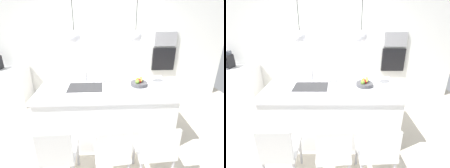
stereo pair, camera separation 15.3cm
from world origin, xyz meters
TOP-DOWN VIEW (x-y plane):
  - floor at (0.00, 0.00)m, footprint 6.60×6.60m
  - back_wall at (0.00, 1.65)m, footprint 6.00×0.10m
  - kitchen_island at (0.00, 0.00)m, footprint 2.18×1.02m
  - sink_basin at (-0.34, 0.00)m, footprint 0.56×0.40m
  - faucet at (-0.34, 0.21)m, footprint 0.02×0.17m
  - fruit_bowl at (0.55, 0.03)m, footprint 0.28×0.28m
  - side_counter at (-2.40, 1.28)m, footprint 1.10×0.60m
  - microwave at (1.48, 1.58)m, footprint 0.54×0.08m
  - oven at (1.48, 1.58)m, footprint 0.56×0.08m
  - chair_near at (-0.61, -0.95)m, footprint 0.43×0.46m
  - chair_middle at (0.05, -0.96)m, footprint 0.47×0.49m
  - chair_far at (0.59, -0.95)m, footprint 0.49×0.47m
  - pendant_light_left at (-0.45, 0.00)m, footprint 0.18×0.18m
  - pendant_light_right at (0.45, 0.00)m, footprint 0.18×0.18m

SIDE VIEW (x-z plane):
  - floor at x=0.00m, z-range 0.00..0.00m
  - side_counter at x=-2.40m, z-range 0.00..0.88m
  - kitchen_island at x=0.00m, z-range 0.00..0.95m
  - chair_middle at x=0.05m, z-range 0.05..0.93m
  - chair_far at x=0.59m, z-range 0.06..0.93m
  - chair_near at x=-0.61m, z-range 0.06..0.94m
  - sink_basin at x=-0.34m, z-range 0.93..0.95m
  - fruit_bowl at x=0.55m, z-range 0.92..1.06m
  - oven at x=1.48m, z-range 0.72..1.28m
  - faucet at x=-0.34m, z-range 0.98..1.20m
  - back_wall at x=0.00m, z-range 0.00..2.60m
  - microwave at x=1.48m, z-range 1.33..1.67m
  - pendant_light_left at x=-0.45m, z-range 1.37..2.15m
  - pendant_light_right at x=0.45m, z-range 1.37..2.15m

